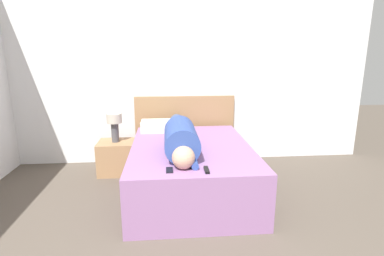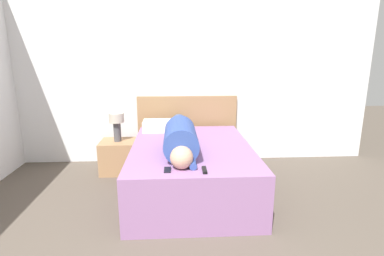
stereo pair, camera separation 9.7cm
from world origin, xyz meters
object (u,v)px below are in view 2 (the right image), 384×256
object	(u,v)px
bed	(191,169)
cell_phone	(167,170)
table_lamp	(117,122)
nightstand	(119,156)
pillow_near_headboard	(165,126)
tv_remote	(204,170)
person_lying	(180,136)

from	to	relation	value
bed	cell_phone	size ratio (longest dim) A/B	14.80
table_lamp	cell_phone	world-z (taller)	table_lamp
nightstand	cell_phone	xyz separation A→B (m)	(0.73, -1.46, 0.37)
pillow_near_headboard	cell_phone	bearing A→B (deg)	-87.61
nightstand	pillow_near_headboard	world-z (taller)	pillow_near_headboard
table_lamp	tv_remote	world-z (taller)	table_lamp
bed	nightstand	xyz separation A→B (m)	(-0.99, 0.69, -0.07)
table_lamp	cell_phone	xyz separation A→B (m)	(0.73, -1.46, -0.13)
pillow_near_headboard	cell_phone	distance (m)	1.50
nightstand	person_lying	world-z (taller)	person_lying
table_lamp	tv_remote	xyz separation A→B (m)	(1.07, -1.50, -0.12)
pillow_near_headboard	cell_phone	size ratio (longest dim) A/B	4.74
tv_remote	cell_phone	bearing A→B (deg)	173.50
tv_remote	person_lying	bearing A→B (deg)	107.29
table_lamp	pillow_near_headboard	world-z (taller)	table_lamp
bed	pillow_near_headboard	bearing A→B (deg)	114.19
nightstand	person_lying	size ratio (longest dim) A/B	0.28
bed	cell_phone	world-z (taller)	cell_phone
bed	cell_phone	distance (m)	0.86
nightstand	tv_remote	size ratio (longest dim) A/B	3.26
nightstand	cell_phone	distance (m)	1.67
table_lamp	person_lying	distance (m)	1.20
table_lamp	cell_phone	bearing A→B (deg)	-63.50
tv_remote	nightstand	bearing A→B (deg)	125.52
person_lying	tv_remote	world-z (taller)	person_lying
nightstand	table_lamp	distance (m)	0.49
person_lying	tv_remote	bearing A→B (deg)	-72.71
person_lying	cell_phone	xyz separation A→B (m)	(-0.13, -0.63, -0.15)
person_lying	tv_remote	xyz separation A→B (m)	(0.21, -0.67, -0.14)
bed	tv_remote	size ratio (longest dim) A/B	12.83
nightstand	table_lamp	xyz separation A→B (m)	(0.00, 0.00, 0.49)
pillow_near_headboard	bed	bearing A→B (deg)	-65.81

